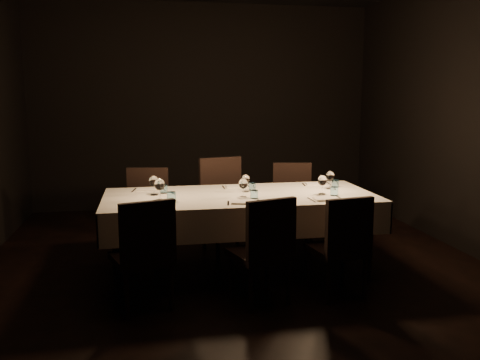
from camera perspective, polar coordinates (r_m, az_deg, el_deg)
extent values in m
cube|color=black|center=(4.97, 0.00, -10.35)|extent=(5.00, 6.00, 0.01)
cube|color=black|center=(7.64, -4.15, 8.14)|extent=(5.00, 0.01, 3.00)
cube|color=black|center=(1.82, 17.56, 3.21)|extent=(5.00, 0.01, 3.00)
cube|color=black|center=(4.77, 0.00, -2.01)|extent=(2.40, 1.00, 0.04)
cylinder|color=black|center=(4.39, -13.65, -8.39)|extent=(0.07, 0.07, 0.71)
cylinder|color=black|center=(5.19, -13.17, -5.56)|extent=(0.07, 0.07, 0.71)
cylinder|color=black|center=(4.80, 14.30, -6.84)|extent=(0.07, 0.07, 0.71)
cylinder|color=black|center=(5.55, 10.67, -4.50)|extent=(0.07, 0.07, 0.71)
cube|color=silver|center=(4.76, 0.00, -1.71)|extent=(2.52, 1.12, 0.01)
cube|color=silver|center=(5.33, -1.09, -2.10)|extent=(2.52, 0.01, 0.28)
cube|color=silver|center=(4.27, 1.36, -5.06)|extent=(2.52, 0.01, 0.28)
cube|color=silver|center=(5.17, 13.82, -2.75)|extent=(0.01, 1.12, 0.28)
cube|color=silver|center=(4.73, -15.13, -3.92)|extent=(0.01, 1.12, 0.28)
cylinder|color=black|center=(4.42, -9.39, -10.37)|extent=(0.04, 0.04, 0.38)
cylinder|color=black|center=(4.11, -7.75, -11.90)|extent=(0.04, 0.04, 0.38)
cylinder|color=black|center=(4.33, -13.88, -10.97)|extent=(0.04, 0.04, 0.38)
cylinder|color=black|center=(4.01, -12.57, -12.61)|extent=(0.04, 0.04, 0.38)
cube|color=black|center=(4.15, -10.99, -8.65)|extent=(0.54, 0.54, 0.06)
cube|color=black|center=(3.90, -10.29, -5.76)|extent=(0.43, 0.18, 0.47)
cube|color=white|center=(4.31, -9.60, -2.84)|extent=(0.24, 0.16, 0.02)
cube|color=silver|center=(4.31, -11.62, -2.97)|extent=(0.02, 0.22, 0.01)
cube|color=silver|center=(4.32, -7.58, -2.85)|extent=(0.01, 0.22, 0.01)
cylinder|color=silver|center=(4.49, -7.71, -1.87)|extent=(0.08, 0.08, 0.08)
cylinder|color=white|center=(4.57, -8.97, -2.21)|extent=(0.07, 0.07, 0.00)
cylinder|color=white|center=(4.56, -8.99, -1.62)|extent=(0.01, 0.01, 0.09)
ellipsoid|color=white|center=(4.54, -9.02, -0.48)|extent=(0.10, 0.10, 0.11)
cylinder|color=black|center=(4.48, 3.02, -10.03)|extent=(0.04, 0.04, 0.37)
cylinder|color=black|center=(4.20, 5.48, -11.41)|extent=(0.04, 0.04, 0.37)
cylinder|color=black|center=(4.32, -1.03, -10.76)|extent=(0.04, 0.04, 0.37)
cylinder|color=black|center=(4.03, 1.23, -12.28)|extent=(0.04, 0.04, 0.37)
cube|color=black|center=(4.18, 2.19, -8.35)|extent=(0.53, 0.53, 0.06)
cube|color=black|center=(3.96, 3.54, -5.48)|extent=(0.42, 0.17, 0.47)
cube|color=white|center=(4.39, 0.39, -2.51)|extent=(0.23, 0.17, 0.02)
cube|color=silver|center=(4.37, -1.33, -2.63)|extent=(0.05, 0.19, 0.01)
cube|color=silver|center=(4.41, 2.09, -2.50)|extent=(0.04, 0.19, 0.01)
cylinder|color=silver|center=(4.58, 1.60, -1.62)|extent=(0.07, 0.07, 0.07)
cylinder|color=white|center=(4.65, 0.36, -1.89)|extent=(0.06, 0.06, 0.00)
cylinder|color=white|center=(4.64, 0.36, -1.38)|extent=(0.01, 0.01, 0.08)
ellipsoid|color=white|center=(4.62, 0.36, -0.41)|extent=(0.08, 0.08, 0.10)
cylinder|color=black|center=(4.69, 11.47, -9.37)|extent=(0.04, 0.04, 0.36)
cylinder|color=black|center=(4.42, 13.79, -10.64)|extent=(0.04, 0.04, 0.36)
cylinder|color=black|center=(4.53, 7.75, -9.95)|extent=(0.04, 0.04, 0.36)
cylinder|color=black|center=(4.25, 9.91, -11.33)|extent=(0.04, 0.04, 0.36)
cube|color=black|center=(4.40, 10.82, -7.74)|extent=(0.48, 0.48, 0.05)
cube|color=black|center=(4.18, 12.19, -5.06)|extent=(0.42, 0.12, 0.46)
cube|color=white|center=(4.59, 9.69, -2.11)|extent=(0.22, 0.14, 0.02)
cube|color=silver|center=(4.54, 8.03, -2.24)|extent=(0.02, 0.20, 0.01)
cube|color=silver|center=(4.64, 11.31, -2.09)|extent=(0.02, 0.20, 0.01)
cylinder|color=silver|center=(4.79, 10.53, -1.25)|extent=(0.07, 0.07, 0.08)
cylinder|color=white|center=(4.84, 9.19, -1.54)|extent=(0.07, 0.07, 0.00)
cylinder|color=white|center=(4.84, 9.20, -1.03)|extent=(0.01, 0.01, 0.09)
ellipsoid|color=white|center=(4.82, 9.23, -0.04)|extent=(0.09, 0.09, 0.10)
cylinder|color=black|center=(5.33, -12.69, -6.97)|extent=(0.04, 0.04, 0.38)
cylinder|color=black|center=(5.67, -11.98, -5.94)|extent=(0.04, 0.04, 0.38)
cylinder|color=black|center=(5.27, -8.82, -7.03)|extent=(0.04, 0.04, 0.38)
cylinder|color=black|center=(5.62, -8.35, -5.99)|extent=(0.04, 0.04, 0.38)
cube|color=black|center=(5.41, -10.53, -4.23)|extent=(0.50, 0.50, 0.06)
cube|color=black|center=(5.54, -10.30, -1.08)|extent=(0.44, 0.12, 0.48)
cube|color=white|center=(5.06, -10.23, -1.04)|extent=(0.24, 0.17, 0.02)
cube|color=silver|center=(5.06, -11.83, -1.14)|extent=(0.05, 0.20, 0.01)
cube|color=silver|center=(5.06, -8.63, -1.05)|extent=(0.05, 0.20, 0.01)
cylinder|color=silver|center=(4.88, -8.57, -1.01)|extent=(0.07, 0.07, 0.08)
cylinder|color=white|center=(4.80, -9.61, -1.65)|extent=(0.07, 0.07, 0.00)
cylinder|color=white|center=(4.79, -9.62, -1.13)|extent=(0.01, 0.01, 0.09)
ellipsoid|color=white|center=(4.78, -9.65, -0.12)|extent=(0.09, 0.09, 0.10)
cylinder|color=black|center=(5.28, -2.52, -6.69)|extent=(0.04, 0.04, 0.42)
cylinder|color=black|center=(5.64, -4.05, -5.63)|extent=(0.04, 0.04, 0.42)
cylinder|color=black|center=(5.44, 1.46, -6.20)|extent=(0.04, 0.04, 0.42)
cylinder|color=black|center=(5.79, -0.29, -5.22)|extent=(0.04, 0.04, 0.42)
cube|color=black|center=(5.47, -1.36, -3.48)|extent=(0.59, 0.59, 0.06)
cube|color=black|center=(5.61, -2.22, -0.10)|extent=(0.48, 0.16, 0.53)
cube|color=white|center=(5.13, -0.44, -0.73)|extent=(0.20, 0.13, 0.01)
cube|color=silver|center=(5.11, -1.87, -0.83)|extent=(0.02, 0.19, 0.01)
cube|color=silver|center=(5.16, 0.98, -0.74)|extent=(0.02, 0.19, 0.01)
cylinder|color=silver|center=(4.98, 1.40, -0.72)|extent=(0.07, 0.07, 0.07)
cylinder|color=white|center=(4.89, 0.63, -1.32)|extent=(0.06, 0.06, 0.00)
cylinder|color=white|center=(4.88, 0.63, -0.84)|extent=(0.01, 0.01, 0.08)
ellipsoid|color=white|center=(4.87, 0.64, 0.06)|extent=(0.08, 0.08, 0.09)
cylinder|color=black|center=(5.61, 4.35, -5.93)|extent=(0.04, 0.04, 0.38)
cylinder|color=black|center=(5.96, 4.05, -5.00)|extent=(0.04, 0.04, 0.38)
cylinder|color=black|center=(5.65, 8.00, -5.87)|extent=(0.04, 0.04, 0.38)
cylinder|color=black|center=(6.00, 7.49, -4.96)|extent=(0.04, 0.04, 0.38)
cube|color=black|center=(5.75, 6.01, -3.31)|extent=(0.51, 0.51, 0.06)
cube|color=black|center=(5.88, 5.85, -0.36)|extent=(0.44, 0.12, 0.48)
cube|color=white|center=(5.35, 8.58, -0.42)|extent=(0.23, 0.16, 0.02)
cube|color=silver|center=(5.30, 7.17, -0.52)|extent=(0.04, 0.20, 0.01)
cube|color=silver|center=(5.39, 9.95, -0.43)|extent=(0.04, 0.20, 0.01)
cylinder|color=silver|center=(5.22, 10.65, -0.38)|extent=(0.07, 0.07, 0.08)
cylinder|color=white|center=(5.12, 10.04, -0.97)|extent=(0.07, 0.07, 0.00)
cylinder|color=white|center=(5.11, 10.05, -0.49)|extent=(0.01, 0.01, 0.08)
ellipsoid|color=white|center=(5.10, 10.08, 0.43)|extent=(0.09, 0.09, 0.10)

